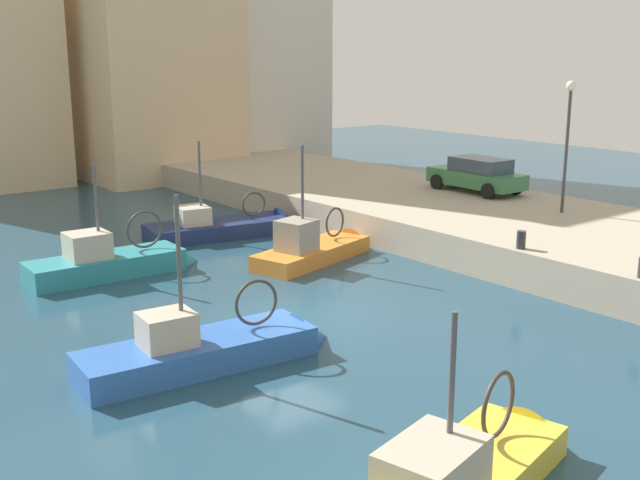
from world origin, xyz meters
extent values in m
plane|color=navy|center=(0.00, 0.00, 0.00)|extent=(80.00, 80.00, 0.00)
cube|color=#ADA08C|center=(11.50, 0.00, 0.60)|extent=(9.00, 56.00, 1.20)
cube|color=navy|center=(3.47, 9.47, 0.00)|extent=(5.78, 2.95, 1.20)
cone|color=navy|center=(6.52, 8.90, 0.00)|extent=(1.21, 1.92, 1.79)
cube|color=#896B4C|center=(3.47, 9.47, 0.54)|extent=(5.53, 2.76, 0.08)
cube|color=#B7AD99|center=(2.50, 9.65, 0.93)|extent=(1.35, 1.42, 0.71)
cylinder|color=#4C4C51|center=(2.83, 9.59, 2.15)|extent=(0.10, 0.10, 3.22)
torus|color=#3F3833|center=(4.99, 9.19, 1.15)|extent=(1.00, 0.26, 1.00)
sphere|color=white|center=(2.05, 10.84, 0.18)|extent=(0.32, 0.32, 0.32)
cube|color=orange|center=(4.13, 4.28, 0.00)|extent=(5.03, 2.80, 1.10)
cone|color=orange|center=(6.77, 4.99, 0.00)|extent=(1.25, 1.63, 1.45)
cube|color=#9E7A51|center=(4.13, 4.28, 0.50)|extent=(4.81, 2.63, 0.08)
cube|color=gray|center=(3.30, 4.05, 1.07)|extent=(1.37, 1.37, 1.06)
cylinder|color=#4C4C51|center=(3.62, 4.14, 2.28)|extent=(0.10, 0.10, 3.57)
torus|color=#3F3833|center=(5.42, 4.63, 1.14)|extent=(1.06, 0.36, 1.08)
sphere|color=white|center=(2.52, 4.76, 0.17)|extent=(0.32, 0.32, 0.32)
cube|color=#2D60B7|center=(-3.58, -1.43, 0.00)|extent=(5.64, 2.16, 1.32)
cone|color=#2D60B7|center=(-0.49, -1.71, 0.00)|extent=(1.03, 1.58, 1.51)
cube|color=#896B4C|center=(-3.58, -1.43, 0.60)|extent=(5.41, 2.01, 0.08)
cube|color=#B7AD99|center=(-4.30, -1.36, 1.04)|extent=(1.26, 1.07, 0.80)
cylinder|color=#4C4C51|center=(-3.95, -1.40, 2.33)|extent=(0.10, 0.10, 3.47)
torus|color=#3F3833|center=(-2.05, -1.57, 1.28)|extent=(1.14, 0.18, 1.14)
sphere|color=white|center=(-5.15, -0.36, 0.20)|extent=(0.32, 0.32, 0.32)
cube|color=teal|center=(-2.23, 6.90, 0.00)|extent=(5.01, 1.80, 1.39)
cone|color=teal|center=(0.60, 6.81, 0.00)|extent=(0.95, 1.50, 1.47)
cube|color=#9E7A51|center=(-2.23, 6.90, 0.63)|extent=(4.80, 1.66, 0.08)
cube|color=#B7AD99|center=(-2.78, 6.92, 1.10)|extent=(1.32, 1.20, 0.86)
cylinder|color=#4C4C51|center=(-2.40, 6.91, 2.13)|extent=(0.10, 0.10, 3.01)
torus|color=#3F3833|center=(-0.84, 6.86, 1.37)|extent=(1.27, 0.12, 1.26)
sphere|color=white|center=(-3.68, 7.85, 0.21)|extent=(0.32, 0.32, 0.32)
cone|color=gold|center=(-0.24, -8.25, 0.00)|extent=(1.22, 1.63, 1.46)
cube|color=#B7AD99|center=(-3.94, -9.16, 0.98)|extent=(1.91, 1.54, 0.86)
cylinder|color=#4C4C51|center=(-3.45, -9.04, 1.93)|extent=(0.10, 0.10, 2.86)
torus|color=#3F3833|center=(-1.78, -8.63, 1.22)|extent=(1.19, 0.37, 1.21)
cube|color=#387547|center=(13.83, 5.41, 1.78)|extent=(1.81, 4.35, 0.63)
cube|color=#384756|center=(13.82, 5.20, 2.38)|extent=(1.56, 2.45, 0.58)
cylinder|color=black|center=(13.03, 6.90, 1.52)|extent=(0.24, 0.65, 0.64)
cylinder|color=black|center=(14.71, 6.85, 1.52)|extent=(0.24, 0.65, 0.64)
cylinder|color=black|center=(12.94, 3.97, 1.52)|extent=(0.24, 0.65, 0.64)
cylinder|color=black|center=(14.63, 3.92, 1.52)|extent=(0.24, 0.65, 0.64)
cylinder|color=#2D2D33|center=(7.35, -2.00, 1.48)|extent=(0.28, 0.28, 0.55)
cylinder|color=#38383D|center=(13.00, 0.50, 3.45)|extent=(0.12, 0.12, 4.50)
sphere|color=#F2EACC|center=(13.00, 0.50, 5.85)|extent=(0.36, 0.36, 0.36)
cube|color=beige|center=(8.48, 24.41, 9.21)|extent=(8.17, 6.94, 18.43)
cube|color=silver|center=(14.92, 25.31, 9.49)|extent=(9.40, 6.04, 18.99)
camera|label=1|loc=(-11.82, -16.45, 7.14)|focal=44.01mm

